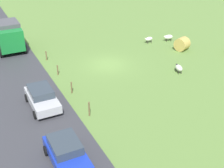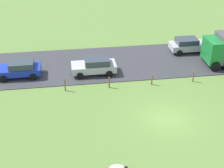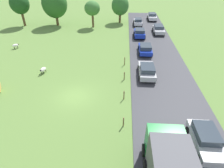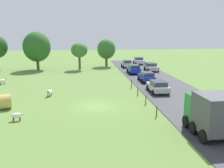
# 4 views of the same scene
# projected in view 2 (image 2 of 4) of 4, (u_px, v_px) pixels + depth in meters

# --- Properties ---
(ground_plane) EXTENTS (160.00, 160.00, 0.00)m
(ground_plane) POSITION_uv_depth(u_px,v_px,m) (167.00, 118.00, 26.35)
(ground_plane) COLOR olive
(road_strip) EXTENTS (8.00, 80.00, 0.06)m
(road_strip) POSITION_uv_depth(u_px,v_px,m) (140.00, 61.00, 35.08)
(road_strip) COLOR #38383D
(road_strip) RESTS_ON ground_plane
(fence_post_0) EXTENTS (0.12, 0.12, 1.04)m
(fence_post_0) POSITION_uv_depth(u_px,v_px,m) (193.00, 77.00, 31.18)
(fence_post_0) COLOR brown
(fence_post_0) RESTS_ON ground_plane
(fence_post_1) EXTENTS (0.12, 0.12, 1.03)m
(fence_post_1) POSITION_uv_depth(u_px,v_px,m) (152.00, 80.00, 30.70)
(fence_post_1) COLOR brown
(fence_post_1) RESTS_ON ground_plane
(fence_post_2) EXTENTS (0.12, 0.12, 1.06)m
(fence_post_2) POSITION_uv_depth(u_px,v_px,m) (109.00, 82.00, 30.22)
(fence_post_2) COLOR brown
(fence_post_2) RESTS_ON ground_plane
(fence_post_3) EXTENTS (0.12, 0.12, 1.22)m
(fence_post_3) POSITION_uv_depth(u_px,v_px,m) (65.00, 85.00, 29.70)
(fence_post_3) COLOR brown
(fence_post_3) RESTS_ON ground_plane
(car_2) EXTENTS (2.15, 4.24, 1.54)m
(car_2) POSITION_uv_depth(u_px,v_px,m) (95.00, 65.00, 32.38)
(car_2) COLOR #B7B7BC
(car_2) RESTS_ON road_strip
(car_4) EXTENTS (2.10, 4.10, 1.52)m
(car_4) POSITION_uv_depth(u_px,v_px,m) (188.00, 45.00, 36.77)
(car_4) COLOR #B7B7BC
(car_4) RESTS_ON road_strip
(car_6) EXTENTS (2.15, 4.08, 1.50)m
(car_6) POSITION_uv_depth(u_px,v_px,m) (20.00, 69.00, 31.86)
(car_6) COLOR #1933B2
(car_6) RESTS_ON road_strip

